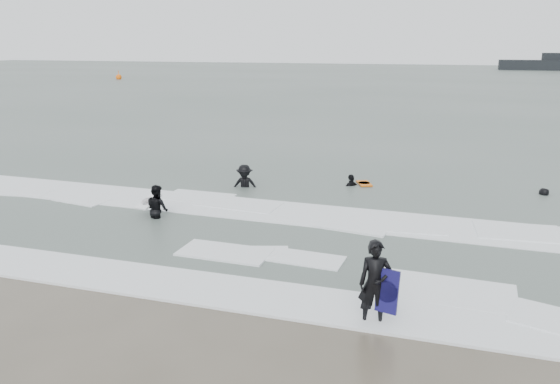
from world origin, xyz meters
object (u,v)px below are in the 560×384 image
(surfer_centre, at_px, (373,324))
(buoy, at_px, (119,77))
(surfer_wading, at_px, (158,218))
(surfer_right_far, at_px, (544,196))
(surfer_breaker, at_px, (245,189))
(surfer_right_near, at_px, (351,187))

(surfer_centre, relative_size, buoy, 1.18)
(surfer_wading, bearing_deg, buoy, -28.69)
(surfer_wading, distance_m, surfer_right_far, 15.25)
(surfer_breaker, relative_size, buoy, 1.14)
(surfer_centre, relative_size, surfer_wading, 1.10)
(surfer_centre, bearing_deg, surfer_wading, 135.54)
(surfer_centre, height_order, surfer_right_near, surfer_centre)
(surfer_centre, bearing_deg, surfer_breaker, 112.33)
(surfer_wading, relative_size, surfer_right_far, 1.19)
(surfer_centre, height_order, surfer_right_far, surfer_centre)
(surfer_wading, bearing_deg, surfer_right_near, -104.59)
(surfer_right_far, bearing_deg, surfer_centre, 31.73)
(surfer_right_near, height_order, buoy, buoy)
(buoy, bearing_deg, surfer_wading, -54.82)
(surfer_right_near, bearing_deg, surfer_breaker, -24.24)
(surfer_centre, xyz_separation_m, surfer_right_far, (4.91, 12.60, 0.00))
(surfer_wading, height_order, buoy, buoy)
(buoy, bearing_deg, surfer_right_near, -48.81)
(surfer_centre, relative_size, surfer_right_far, 1.32)
(buoy, bearing_deg, surfer_right_far, -44.47)
(surfer_breaker, bearing_deg, surfer_right_near, 9.58)
(surfer_right_far, bearing_deg, surfer_wading, -7.68)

